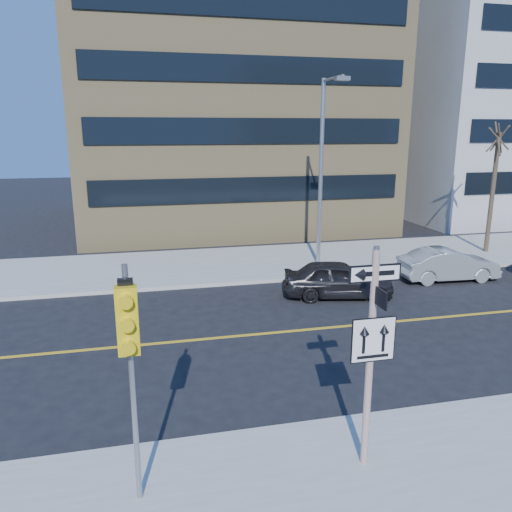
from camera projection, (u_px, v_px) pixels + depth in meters
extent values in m
plane|color=black|center=(317.00, 399.00, 11.53)|extent=(120.00, 120.00, 0.00)
cylinder|color=silver|center=(370.00, 362.00, 8.64)|extent=(0.13, 0.13, 4.00)
cylinder|color=gray|center=(377.00, 248.00, 8.14)|extent=(0.10, 0.10, 0.06)
cube|color=black|center=(375.00, 273.00, 8.25)|extent=(0.92, 0.03, 0.30)
cube|color=black|center=(374.00, 293.00, 8.33)|extent=(0.03, 0.92, 0.30)
cube|color=white|center=(373.00, 340.00, 8.45)|extent=(0.80, 0.03, 0.80)
cylinder|color=gray|center=(133.00, 388.00, 7.77)|extent=(0.09, 0.09, 4.00)
cube|color=yellow|center=(128.00, 320.00, 7.28)|extent=(0.32, 0.22, 1.05)
sphere|color=#8C0705|center=(126.00, 300.00, 7.08)|extent=(0.17, 0.17, 0.17)
sphere|color=black|center=(127.00, 323.00, 7.17)|extent=(0.17, 0.17, 0.17)
sphere|color=black|center=(129.00, 346.00, 7.26)|extent=(0.17, 0.17, 0.17)
imported|color=black|center=(338.00, 279.00, 18.47)|extent=(2.45, 4.29, 1.38)
imported|color=gray|center=(448.00, 265.00, 20.54)|extent=(1.64, 4.11, 1.33)
cylinder|color=gray|center=(321.00, 175.00, 21.77)|extent=(0.18, 0.18, 8.00)
cylinder|color=gray|center=(333.00, 78.00, 19.87)|extent=(0.10, 2.20, 0.10)
cube|color=gray|center=(342.00, 78.00, 18.95)|extent=(0.55, 0.30, 0.16)
cylinder|color=#3C3123|center=(492.00, 193.00, 24.29)|extent=(0.22, 0.22, 5.80)
cube|color=tan|center=(222.00, 84.00, 33.37)|extent=(18.00, 18.00, 18.00)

